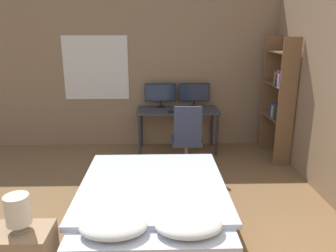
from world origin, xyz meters
TOP-DOWN VIEW (x-y plane):
  - wall_back at (-0.02, 4.19)m, footprint 12.00×0.08m
  - bed at (-0.28, 1.33)m, footprint 1.49×1.90m
  - bedside_lamp at (-1.29, 0.59)m, footprint 0.19×0.19m
  - desk at (0.11, 3.81)m, footprint 1.39×0.61m
  - monitor_left at (-0.18, 4.02)m, footprint 0.54×0.16m
  - monitor_right at (0.41, 4.02)m, footprint 0.54×0.16m
  - keyboard at (0.11, 3.61)m, footprint 0.35×0.13m
  - computer_mouse at (0.38, 3.61)m, footprint 0.07×0.05m
  - office_chair at (0.21, 3.04)m, footprint 0.52×0.52m
  - bookshelf at (1.71, 3.40)m, footprint 0.27×0.80m

SIDE VIEW (x-z plane):
  - bed at x=-0.28m, z-range -0.04..0.57m
  - office_chair at x=0.21m, z-range -0.11..0.89m
  - desk at x=0.11m, z-range 0.28..1.02m
  - bedside_lamp at x=-1.29m, z-range 0.58..0.88m
  - keyboard at x=0.11m, z-range 0.74..0.76m
  - computer_mouse at x=0.38m, z-range 0.74..0.78m
  - monitor_left at x=-0.18m, z-range 0.78..1.20m
  - monitor_right at x=0.41m, z-range 0.78..1.20m
  - bookshelf at x=1.71m, z-range 0.08..2.04m
  - wall_back at x=-0.02m, z-range 0.00..2.70m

